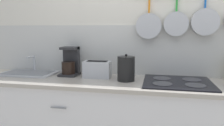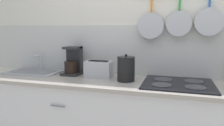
# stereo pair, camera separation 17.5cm
# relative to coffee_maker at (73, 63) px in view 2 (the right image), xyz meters

# --- Properties ---
(wall_back) EXTENTS (7.20, 0.15, 2.60)m
(wall_back) POSITION_rel_coffee_maker_xyz_m (0.91, 0.19, 0.24)
(wall_back) COLOR silver
(wall_back) RESTS_ON ground_plane
(countertop) EXTENTS (3.39, 0.60, 0.03)m
(countertop) POSITION_rel_coffee_maker_xyz_m (0.90, -0.15, -0.14)
(countertop) COLOR #A59E93
(countertop) RESTS_ON cabinet_base
(sink_basin) EXTENTS (0.58, 0.35, 0.19)m
(sink_basin) POSITION_rel_coffee_maker_xyz_m (-0.46, -0.04, -0.11)
(sink_basin) COLOR #B7BABF
(sink_basin) RESTS_ON countertop
(coffee_maker) EXTENTS (0.18, 0.20, 0.30)m
(coffee_maker) POSITION_rel_coffee_maker_xyz_m (0.00, 0.00, 0.00)
(coffee_maker) COLOR #262628
(coffee_maker) RESTS_ON countertop
(toaster) EXTENTS (0.28, 0.14, 0.17)m
(toaster) POSITION_rel_coffee_maker_xyz_m (0.31, -0.06, -0.04)
(toaster) COLOR #B7BABF
(toaster) RESTS_ON countertop
(kettle) EXTENTS (0.16, 0.16, 0.25)m
(kettle) POSITION_rel_coffee_maker_xyz_m (0.61, -0.14, -0.01)
(kettle) COLOR black
(kettle) RESTS_ON countertop
(cooktop) EXTENTS (0.60, 0.53, 0.01)m
(cooktop) POSITION_rel_coffee_maker_xyz_m (1.07, -0.13, -0.12)
(cooktop) COLOR black
(cooktop) RESTS_ON countertop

